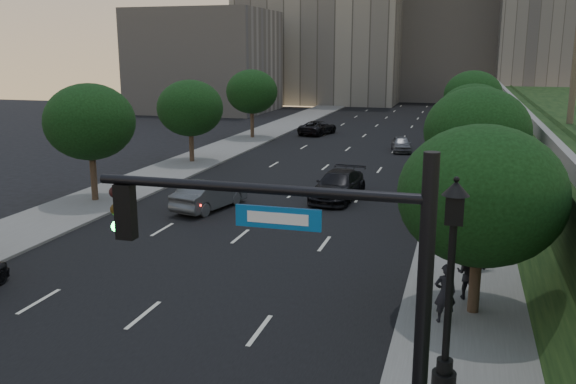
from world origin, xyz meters
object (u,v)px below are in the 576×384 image
(pedestrian_a, at_px, (445,293))
(pedestrian_c, at_px, (482,247))
(sedan_far_right, at_px, (401,144))
(street_lamp, at_px, (449,299))
(sedan_mid_left, at_px, (210,195))
(sedan_far_left, at_px, (318,128))
(pedestrian_b, at_px, (469,274))
(traffic_signal_mast, at_px, (351,355))
(sedan_near_right, at_px, (338,186))

(pedestrian_a, xyz_separation_m, pedestrian_c, (1.22, 5.26, -0.05))
(sedan_far_right, bearing_deg, street_lamp, -92.76)
(sedan_mid_left, xyz_separation_m, sedan_far_left, (-1.41, 31.38, -0.09))
(street_lamp, relative_size, pedestrian_b, 3.16)
(traffic_signal_mast, bearing_deg, pedestrian_b, 80.28)
(sedan_far_right, height_order, pedestrian_b, pedestrian_b)
(sedan_mid_left, distance_m, pedestrian_c, 15.29)
(traffic_signal_mast, distance_m, sedan_far_left, 53.94)
(traffic_signal_mast, bearing_deg, street_lamp, 74.99)
(sedan_mid_left, bearing_deg, sedan_far_left, -74.62)
(sedan_near_right, relative_size, pedestrian_a, 2.94)
(sedan_mid_left, distance_m, pedestrian_a, 17.14)
(pedestrian_b, xyz_separation_m, pedestrian_c, (0.50, 3.15, 0.01))
(traffic_signal_mast, bearing_deg, sedan_mid_left, 118.85)
(street_lamp, xyz_separation_m, pedestrian_a, (-0.15, 4.20, -1.54))
(sedan_mid_left, bearing_deg, traffic_signal_mast, 131.64)
(sedan_far_left, xyz_separation_m, sedan_far_right, (9.42, -8.78, -0.05))
(sedan_mid_left, height_order, pedestrian_b, pedestrian_b)
(sedan_mid_left, bearing_deg, pedestrian_a, 151.10)
(sedan_mid_left, distance_m, sedan_near_right, 7.52)
(pedestrian_a, xyz_separation_m, pedestrian_b, (0.71, 2.11, -0.06))
(pedestrian_a, distance_m, pedestrian_b, 2.23)
(sedan_far_left, height_order, sedan_near_right, sedan_near_right)
(street_lamp, height_order, pedestrian_b, street_lamp)
(sedan_far_right, bearing_deg, pedestrian_c, -88.32)
(sedan_mid_left, bearing_deg, pedestrian_b, 158.28)
(street_lamp, bearing_deg, sedan_mid_left, 129.68)
(sedan_mid_left, xyz_separation_m, pedestrian_b, (13.50, -9.29, 0.23))
(sedan_far_right, relative_size, pedestrian_c, 2.17)
(sedan_mid_left, relative_size, pedestrian_b, 2.77)
(sedan_near_right, xyz_separation_m, pedestrian_b, (7.26, -13.47, 0.23))
(pedestrian_b, height_order, pedestrian_c, pedestrian_c)
(street_lamp, height_order, sedan_near_right, street_lamp)
(street_lamp, distance_m, pedestrian_a, 4.47)
(sedan_far_left, height_order, pedestrian_a, pedestrian_a)
(pedestrian_a, bearing_deg, pedestrian_c, -122.85)
(traffic_signal_mast, height_order, pedestrian_c, traffic_signal_mast)
(street_lamp, bearing_deg, sedan_near_right, 108.70)
(pedestrian_a, distance_m, pedestrian_c, 5.40)
(sedan_far_right, bearing_deg, traffic_signal_mast, -95.51)
(traffic_signal_mast, relative_size, pedestrian_b, 3.94)
(traffic_signal_mast, bearing_deg, sedan_far_left, 103.89)
(sedan_near_right, height_order, pedestrian_a, pedestrian_a)
(traffic_signal_mast, xyz_separation_m, pedestrian_b, (1.99, 11.62, -2.63))
(pedestrian_b, bearing_deg, pedestrian_c, -78.26)
(sedan_near_right, distance_m, pedestrian_a, 16.90)
(pedestrian_b, bearing_deg, sedan_far_right, -59.39)
(sedan_far_left, relative_size, pedestrian_c, 2.88)
(sedan_near_right, bearing_deg, sedan_far_right, 89.66)
(sedan_mid_left, xyz_separation_m, sedan_far_right, (8.00, 22.60, -0.15))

